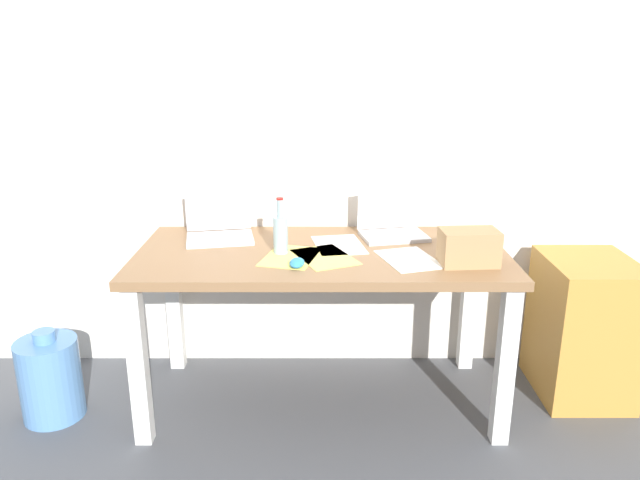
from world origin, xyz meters
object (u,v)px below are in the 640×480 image
computer_mouse (295,263)px  cardboard_box (467,247)px  desk (320,272)px  filing_cabinet (581,327)px  laptop_left (218,228)px  beer_bottle (279,233)px  laptop_right (390,226)px  water_cooler_jug (48,379)px

computer_mouse → cardboard_box: size_ratio=0.43×
desk → filing_cabinet: 1.29m
laptop_left → cardboard_box: size_ratio=1.46×
beer_bottle → cardboard_box: beer_bottle is taller
laptop_right → cardboard_box: laptop_right is taller
water_cooler_jug → desk: bearing=6.2°
water_cooler_jug → laptop_right: bearing=12.9°
cardboard_box → laptop_right: bearing=124.2°
laptop_right → beer_bottle: bearing=-153.1°
water_cooler_jug → filing_cabinet: size_ratio=0.63×
cardboard_box → desk: bearing=164.0°
laptop_right → cardboard_box: bearing=-55.8°
laptop_left → computer_mouse: 0.55m
beer_bottle → cardboard_box: size_ratio=1.06×
computer_mouse → water_cooler_jug: 1.26m
beer_bottle → computer_mouse: size_ratio=2.50×
computer_mouse → cardboard_box: bearing=9.8°
laptop_right → computer_mouse: bearing=-135.2°
laptop_right → filing_cabinet: size_ratio=0.50×
desk → filing_cabinet: size_ratio=2.42×
computer_mouse → water_cooler_jug: size_ratio=0.24×
laptop_left → laptop_right: 0.82m
computer_mouse → desk: bearing=71.0°
laptop_right → beer_bottle: beer_bottle is taller
laptop_right → water_cooler_jug: size_ratio=0.80×
laptop_left → computer_mouse: laptop_left is taller
computer_mouse → cardboard_box: (0.71, 0.03, 0.06)m
computer_mouse → laptop_left: bearing=141.2°
desk → cardboard_box: bearing=-16.0°
laptop_left → cardboard_box: (1.09, -0.36, 0.02)m
desk → water_cooler_jug: desk is taller
desk → filing_cabinet: bearing=3.8°
desk → laptop_left: bearing=158.8°
laptop_left → computer_mouse: size_ratio=3.42×
cardboard_box → computer_mouse: bearing=-177.4°
cardboard_box → filing_cabinet: 0.85m
laptop_right → cardboard_box: size_ratio=1.44×
laptop_right → cardboard_box: 0.48m
desk → beer_bottle: bearing=-169.1°
computer_mouse → filing_cabinet: size_ratio=0.15×
laptop_left → water_cooler_jug: size_ratio=0.81×
computer_mouse → filing_cabinet: computer_mouse is taller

